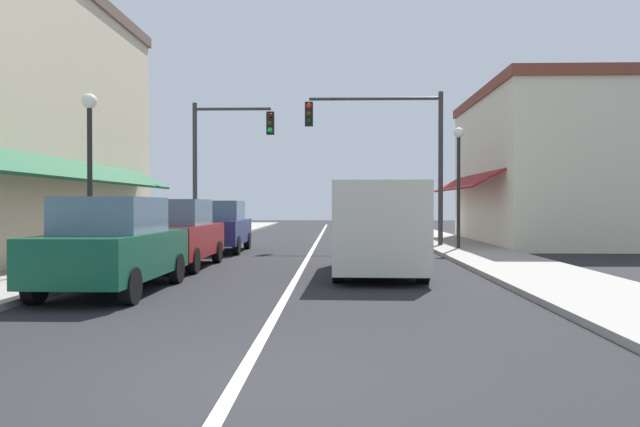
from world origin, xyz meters
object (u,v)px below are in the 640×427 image
(traffic_signal_mast_arm, at_px, (394,141))
(parked_car_nearest_left, at_px, (113,245))
(parked_car_second_left, at_px, (176,234))
(street_lamp_left_near, at_px, (90,150))
(van_in_lane, at_px, (378,225))
(parked_car_third_left, at_px, (219,227))
(traffic_signal_left_corner, at_px, (221,151))
(street_lamp_right_mid, at_px, (459,167))

(traffic_signal_mast_arm, bearing_deg, parked_car_nearest_left, -118.09)
(parked_car_second_left, xyz_separation_m, street_lamp_left_near, (-1.69, -1.33, 2.04))
(parked_car_second_left, height_order, van_in_lane, van_in_lane)
(parked_car_third_left, bearing_deg, street_lamp_left_near, -106.33)
(parked_car_third_left, bearing_deg, traffic_signal_left_corner, 98.63)
(traffic_signal_left_corner, height_order, street_lamp_right_mid, traffic_signal_left_corner)
(parked_car_second_left, relative_size, parked_car_third_left, 0.99)
(street_lamp_left_near, height_order, street_lamp_right_mid, street_lamp_right_mid)
(parked_car_second_left, distance_m, street_lamp_right_mid, 10.33)
(traffic_signal_mast_arm, height_order, street_lamp_left_near, traffic_signal_mast_arm)
(van_in_lane, bearing_deg, street_lamp_left_near, -177.47)
(parked_car_second_left, bearing_deg, van_in_lane, -13.21)
(traffic_signal_left_corner, relative_size, street_lamp_right_mid, 1.32)
(parked_car_third_left, bearing_deg, van_in_lane, -53.47)
(van_in_lane, bearing_deg, parked_car_nearest_left, -146.36)
(van_in_lane, height_order, street_lamp_left_near, street_lamp_left_near)
(traffic_signal_mast_arm, height_order, street_lamp_right_mid, traffic_signal_mast_arm)
(van_in_lane, bearing_deg, parked_car_third_left, 129.55)
(van_in_lane, height_order, traffic_signal_left_corner, traffic_signal_left_corner)
(parked_car_nearest_left, relative_size, traffic_signal_mast_arm, 0.70)
(parked_car_third_left, xyz_separation_m, traffic_signal_left_corner, (-0.55, 3.14, 2.89))
(parked_car_nearest_left, bearing_deg, parked_car_second_left, 90.77)
(parked_car_nearest_left, distance_m, street_lamp_right_mid, 13.24)
(traffic_signal_left_corner, bearing_deg, parked_car_third_left, -80.06)
(parked_car_nearest_left, height_order, street_lamp_right_mid, street_lamp_right_mid)
(parked_car_second_left, distance_m, street_lamp_left_near, 2.96)
(traffic_signal_left_corner, bearing_deg, traffic_signal_mast_arm, -8.86)
(van_in_lane, relative_size, street_lamp_right_mid, 1.21)
(parked_car_second_left, distance_m, traffic_signal_mast_arm, 10.18)
(traffic_signal_left_corner, xyz_separation_m, street_lamp_right_mid, (8.86, -2.75, -0.82))
(parked_car_second_left, relative_size, traffic_signal_left_corner, 0.72)
(parked_car_second_left, distance_m, van_in_lane, 5.28)
(parked_car_second_left, height_order, traffic_signal_mast_arm, traffic_signal_mast_arm)
(traffic_signal_mast_arm, distance_m, street_lamp_right_mid, 2.89)
(parked_car_second_left, bearing_deg, street_lamp_right_mid, 34.22)
(parked_car_nearest_left, bearing_deg, street_lamp_left_near, 119.53)
(parked_car_nearest_left, height_order, street_lamp_left_near, street_lamp_left_near)
(parked_car_nearest_left, relative_size, parked_car_second_left, 1.00)
(traffic_signal_mast_arm, bearing_deg, traffic_signal_left_corner, 171.14)
(traffic_signal_left_corner, bearing_deg, street_lamp_right_mid, -17.24)
(street_lamp_left_near, bearing_deg, street_lamp_right_mid, 34.70)
(traffic_signal_left_corner, distance_m, street_lamp_right_mid, 9.31)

